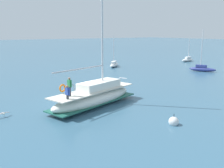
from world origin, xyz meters
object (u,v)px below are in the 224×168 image
(moored_sloop_far, at_px, (202,68))
(moored_cutter_left, at_px, (188,59))
(seagull, at_px, (3,113))
(mooring_buoy, at_px, (174,122))
(main_sailboat, at_px, (95,96))
(moored_sloop_near, at_px, (114,64))

(moored_sloop_far, relative_size, moored_cutter_left, 1.29)
(seagull, xyz_separation_m, mooring_buoy, (8.86, 9.88, -0.08))
(moored_cutter_left, bearing_deg, main_sailboat, -63.21)
(main_sailboat, relative_size, moored_cutter_left, 2.38)
(moored_sloop_near, bearing_deg, moored_cutter_left, 83.12)
(moored_sloop_near, height_order, moored_sloop_far, moored_sloop_far)
(main_sailboat, height_order, moored_sloop_far, main_sailboat)
(moored_sloop_far, xyz_separation_m, seagull, (5.55, -33.19, -0.20))
(main_sailboat, height_order, mooring_buoy, main_sailboat)
(main_sailboat, distance_m, moored_cutter_left, 39.49)
(mooring_buoy, bearing_deg, moored_sloop_far, 121.72)
(moored_sloop_near, distance_m, mooring_buoy, 30.97)
(moored_sloop_far, height_order, seagull, moored_sloop_far)
(moored_sloop_near, relative_size, mooring_buoy, 6.03)
(main_sailboat, bearing_deg, seagull, -100.27)
(main_sailboat, distance_m, moored_sloop_near, 25.93)
(seagull, height_order, mooring_buoy, mooring_buoy)
(moored_cutter_left, height_order, seagull, moored_cutter_left)
(moored_cutter_left, relative_size, mooring_buoy, 5.59)
(main_sailboat, relative_size, moored_sloop_far, 1.85)
(moored_sloop_far, distance_m, moored_cutter_left, 14.56)
(moored_sloop_near, relative_size, moored_cutter_left, 1.08)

